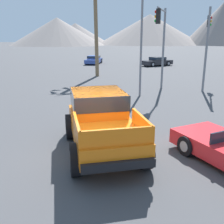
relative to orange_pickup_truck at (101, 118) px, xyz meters
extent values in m
plane|color=#424244|center=(0.10, -0.47, -1.12)|extent=(320.00, 320.00, 0.00)
cube|color=orange|center=(0.19, -0.31, -0.28)|extent=(4.15, 5.07, 0.59)
cube|color=orange|center=(-0.30, 0.50, 0.43)|extent=(2.65, 2.73, 0.83)
cube|color=#1E2833|center=(-0.30, 0.50, 0.58)|extent=(2.71, 2.79, 0.53)
cube|color=orange|center=(0.04, -1.94, 0.25)|extent=(1.04, 1.66, 0.48)
cube|color=orange|center=(1.69, -0.94, 0.25)|extent=(1.04, 1.66, 0.48)
cube|color=orange|center=(1.33, -2.21, 0.25)|extent=(1.70, 1.06, 0.48)
cube|color=black|center=(-1.05, 1.75, -0.45)|extent=(1.77, 1.15, 0.24)
cube|color=black|center=(1.43, -2.37, -0.45)|extent=(1.77, 1.15, 0.24)
cylinder|color=black|center=(-1.45, 0.41, -0.63)|extent=(0.78, 1.00, 0.97)
cylinder|color=#232326|center=(-1.45, 0.41, -0.63)|extent=(0.57, 0.63, 0.54)
cylinder|color=black|center=(0.32, 1.47, -0.63)|extent=(0.78, 1.00, 0.97)
cylinder|color=#232326|center=(0.32, 1.47, -0.63)|extent=(0.57, 0.63, 0.54)
cylinder|color=black|center=(0.05, -2.10, -0.63)|extent=(0.78, 1.00, 0.97)
cylinder|color=#232326|center=(0.05, -2.10, -0.63)|extent=(0.57, 0.63, 0.54)
cylinder|color=black|center=(1.83, -1.03, -0.63)|extent=(0.78, 1.00, 0.97)
cylinder|color=#232326|center=(1.83, -1.03, -0.63)|extent=(0.57, 0.63, 0.54)
cylinder|color=black|center=(2.96, 0.30, -0.78)|extent=(0.64, 0.63, 0.68)
cylinder|color=#9E9EA3|center=(2.96, 0.30, -0.78)|extent=(0.43, 0.43, 0.37)
cylinder|color=black|center=(4.20, 1.55, -0.78)|extent=(0.64, 0.63, 0.68)
cylinder|color=#9E9EA3|center=(4.20, 1.55, -0.78)|extent=(0.43, 0.43, 0.37)
cube|color=#334C9E|center=(-12.11, 28.13, -0.67)|extent=(2.64, 4.80, 0.53)
cube|color=#334C9E|center=(-12.13, 28.24, -0.17)|extent=(1.93, 2.17, 0.46)
cube|color=#1E2833|center=(-12.13, 28.24, -0.12)|extent=(1.98, 2.22, 0.28)
cylinder|color=black|center=(-10.99, 26.91, -0.78)|extent=(0.34, 0.71, 0.68)
cylinder|color=#9E9EA3|center=(-10.99, 26.91, -0.78)|extent=(0.30, 0.41, 0.37)
cylinder|color=black|center=(-12.71, 26.58, -0.78)|extent=(0.34, 0.71, 0.68)
cylinder|color=#9E9EA3|center=(-12.71, 26.58, -0.78)|extent=(0.30, 0.41, 0.37)
cylinder|color=black|center=(-11.51, 29.68, -0.78)|extent=(0.34, 0.71, 0.68)
cylinder|color=#9E9EA3|center=(-11.51, 29.68, -0.78)|extent=(0.30, 0.41, 0.37)
cylinder|color=black|center=(-13.23, 29.35, -0.78)|extent=(0.34, 0.71, 0.68)
cylinder|color=#9E9EA3|center=(-13.23, 29.35, -0.78)|extent=(0.30, 0.41, 0.37)
cube|color=#232328|center=(-2.82, 28.50, -0.66)|extent=(4.19, 4.41, 0.57)
cube|color=#232328|center=(-2.75, 28.58, -0.16)|extent=(2.36, 2.39, 0.44)
cube|color=#1E2833|center=(-2.75, 28.58, -0.11)|extent=(2.41, 2.44, 0.26)
cylinder|color=black|center=(-3.09, 26.93, -0.80)|extent=(0.60, 0.63, 0.65)
cylinder|color=#9E9EA3|center=(-3.09, 26.93, -0.80)|extent=(0.41, 0.42, 0.36)
cylinder|color=black|center=(-4.34, 28.04, -0.80)|extent=(0.60, 0.63, 0.65)
cylinder|color=#9E9EA3|center=(-4.34, 28.04, -0.80)|extent=(0.41, 0.42, 0.36)
cylinder|color=black|center=(-1.30, 28.95, -0.80)|extent=(0.60, 0.63, 0.65)
cylinder|color=#9E9EA3|center=(-1.30, 28.95, -0.80)|extent=(0.41, 0.42, 0.36)
cylinder|color=black|center=(-2.55, 30.06, -0.80)|extent=(0.60, 0.63, 0.65)
cylinder|color=#9E9EA3|center=(-2.55, 30.06, -0.80)|extent=(0.41, 0.42, 0.36)
cylinder|color=slate|center=(0.33, 12.10, 1.80)|extent=(0.16, 0.16, 5.85)
cylinder|color=slate|center=(0.33, 10.46, 4.48)|extent=(0.11, 3.28, 0.11)
cube|color=black|center=(0.33, 9.21, 3.98)|extent=(0.26, 0.34, 0.90)
sphere|color=red|center=(0.18, 9.21, 4.25)|extent=(0.20, 0.20, 0.20)
sphere|color=orange|center=(0.18, 9.21, 3.98)|extent=(0.20, 0.20, 0.20)
sphere|color=green|center=(0.18, 9.21, 3.71)|extent=(0.20, 0.20, 0.20)
cylinder|color=slate|center=(3.38, 11.93, 1.80)|extent=(0.16, 0.16, 5.84)
cylinder|color=slate|center=(3.38, 14.11, 4.46)|extent=(0.11, 4.37, 0.11)
cube|color=black|center=(3.38, 15.77, 3.96)|extent=(0.26, 0.34, 0.90)
sphere|color=red|center=(3.53, 15.77, 4.23)|extent=(0.20, 0.20, 0.20)
sphere|color=orange|center=(3.53, 15.77, 3.96)|extent=(0.20, 0.20, 0.20)
sphere|color=green|center=(3.53, 15.77, 3.69)|extent=(0.20, 0.20, 0.20)
cylinder|color=slate|center=(-0.64, 8.88, 2.83)|extent=(0.14, 0.14, 7.90)
cylinder|color=brown|center=(-6.86, 16.44, 3.21)|extent=(0.36, 0.62, 8.68)
cone|color=gray|center=(10.66, 134.43, 9.02)|extent=(36.95, 36.95, 20.28)
cone|color=gray|center=(-62.53, 104.55, 5.12)|extent=(43.99, 43.99, 12.48)
cone|color=gray|center=(-67.49, 133.19, 4.57)|extent=(39.17, 39.17, 11.37)
cone|color=gray|center=(-24.41, 131.98, 6.37)|extent=(54.57, 54.57, 14.99)
camera|label=1|loc=(3.25, -8.20, 2.74)|focal=42.00mm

